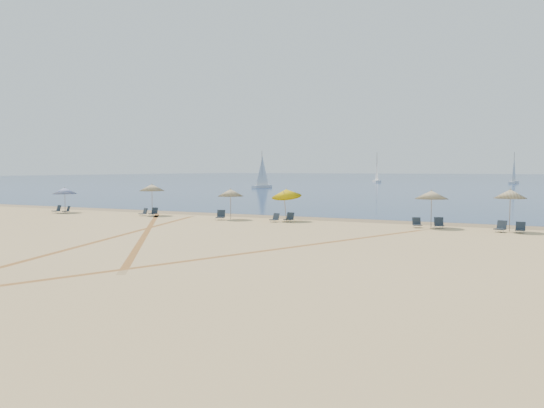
# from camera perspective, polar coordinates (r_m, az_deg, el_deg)

# --- Properties ---
(ground) EXTENTS (160.00, 160.00, 0.00)m
(ground) POSITION_cam_1_polar(r_m,az_deg,el_deg) (24.70, -21.28, -5.64)
(ground) COLOR tan
(ground) RESTS_ON ground
(ocean) EXTENTS (500.00, 500.00, 0.00)m
(ocean) POSITION_cam_1_polar(r_m,az_deg,el_deg) (242.06, 22.22, 2.43)
(ocean) COLOR #0C2151
(ocean) RESTS_ON ground
(wet_sand) EXTENTS (500.00, 500.00, 0.00)m
(wet_sand) POSITION_cam_1_polar(r_m,az_deg,el_deg) (44.39, 2.30, -1.38)
(wet_sand) COLOR olive
(wet_sand) RESTS_ON ground
(umbrella_0) EXTENTS (2.12, 2.12, 2.26)m
(umbrella_0) POSITION_cam_1_polar(r_m,az_deg,el_deg) (52.63, -20.34, 1.27)
(umbrella_0) COLOR gray
(umbrella_0) RESTS_ON ground
(umbrella_1) EXTENTS (2.13, 2.13, 2.64)m
(umbrella_1) POSITION_cam_1_polar(r_m,az_deg,el_deg) (47.41, -12.12, 1.64)
(umbrella_1) COLOR gray
(umbrella_1) RESTS_ON ground
(umbrella_2) EXTENTS (2.01, 2.01, 2.38)m
(umbrella_2) POSITION_cam_1_polar(r_m,az_deg,el_deg) (42.80, -4.24, 1.16)
(umbrella_2) COLOR gray
(umbrella_2) RESTS_ON ground
(umbrella_3) EXTENTS (2.23, 2.29, 2.58)m
(umbrella_3) POSITION_cam_1_polar(r_m,az_deg,el_deg) (41.40, 1.46, 1.13)
(umbrella_3) COLOR gray
(umbrella_3) RESTS_ON ground
(umbrella_4) EXTENTS (2.20, 2.20, 2.50)m
(umbrella_4) POSITION_cam_1_polar(r_m,az_deg,el_deg) (38.11, 15.92, 0.91)
(umbrella_4) COLOR gray
(umbrella_4) RESTS_ON ground
(umbrella_5) EXTENTS (1.96, 1.96, 2.66)m
(umbrella_5) POSITION_cam_1_polar(r_m,az_deg,el_deg) (37.32, 23.08, 0.95)
(umbrella_5) COLOR gray
(umbrella_5) RESTS_ON ground
(chair_0) EXTENTS (0.72, 0.79, 0.68)m
(chair_0) POSITION_cam_1_polar(r_m,az_deg,el_deg) (52.36, -21.01, -0.53)
(chair_0) COLOR #1B222C
(chair_0) RESTS_ON ground
(chair_1) EXTENTS (0.72, 0.76, 0.62)m
(chair_1) POSITION_cam_1_polar(r_m,az_deg,el_deg) (51.93, -20.14, -0.57)
(chair_1) COLOR #1B222C
(chair_1) RESTS_ON ground
(chair_2) EXTENTS (0.69, 0.74, 0.62)m
(chair_2) POSITION_cam_1_polar(r_m,az_deg,el_deg) (47.22, -12.91, -0.84)
(chair_2) COLOR #1B222C
(chair_2) RESTS_ON ground
(chair_3) EXTENTS (0.60, 0.69, 0.67)m
(chair_3) POSITION_cam_1_polar(r_m,az_deg,el_deg) (47.05, -11.94, -0.82)
(chair_3) COLOR #1B222C
(chair_3) RESTS_ON ground
(chair_4) EXTENTS (0.82, 0.88, 0.74)m
(chair_4) POSITION_cam_1_polar(r_m,az_deg,el_deg) (42.54, -5.24, -1.17)
(chair_4) COLOR #1B222C
(chair_4) RESTS_ON ground
(chair_5) EXTENTS (0.64, 0.71, 0.63)m
(chair_5) POSITION_cam_1_polar(r_m,az_deg,el_deg) (40.66, 0.31, -1.45)
(chair_5) COLOR #1B222C
(chair_5) RESTS_ON ground
(chair_6) EXTENTS (0.62, 0.71, 0.69)m
(chair_6) POSITION_cam_1_polar(r_m,az_deg,el_deg) (40.67, 1.78, -1.41)
(chair_6) COLOR #1B222C
(chair_6) RESTS_ON ground
(chair_7) EXTENTS (0.76, 0.81, 0.66)m
(chair_7) POSITION_cam_1_polar(r_m,az_deg,el_deg) (38.03, 14.52, -1.89)
(chair_7) COLOR #1B222C
(chair_7) RESTS_ON ground
(chair_8) EXTENTS (0.76, 0.83, 0.71)m
(chair_8) POSITION_cam_1_polar(r_m,az_deg,el_deg) (37.94, 16.62, -1.91)
(chair_8) COLOR #1B222C
(chair_8) RESTS_ON ground
(chair_9) EXTENTS (0.77, 0.83, 0.70)m
(chair_9) POSITION_cam_1_polar(r_m,az_deg,el_deg) (36.95, 22.26, -2.18)
(chair_9) COLOR #1B222C
(chair_9) RESTS_ON ground
(chair_10) EXTENTS (0.57, 0.66, 0.66)m
(chair_10) POSITION_cam_1_polar(r_m,az_deg,el_deg) (36.92, 23.95, -2.25)
(chair_10) COLOR #1B222C
(chair_10) RESTS_ON ground
(sailboat_0) EXTENTS (3.82, 5.75, 8.49)m
(sailboat_0) POSITION_cam_1_polar(r_m,az_deg,el_deg) (160.94, 10.62, 3.09)
(sailboat_0) COLOR white
(sailboat_0) RESTS_ON ocean
(sailboat_2) EXTENTS (2.27, 5.64, 8.17)m
(sailboat_2) POSITION_cam_1_polar(r_m,az_deg,el_deg) (158.85, 23.39, 2.82)
(sailboat_2) COLOR white
(sailboat_2) RESTS_ON ocean
(sailboat_3) EXTENTS (2.29, 5.13, 7.41)m
(sailboat_3) POSITION_cam_1_polar(r_m,az_deg,el_deg) (112.63, -1.00, 2.79)
(sailboat_3) COLOR white
(sailboat_3) RESTS_ON ocean
(tire_tracks) EXTENTS (48.34, 43.20, 0.00)m
(tire_tracks) POSITION_cam_1_polar(r_m,az_deg,el_deg) (31.45, -10.59, -3.50)
(tire_tracks) COLOR tan
(tire_tracks) RESTS_ON ground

